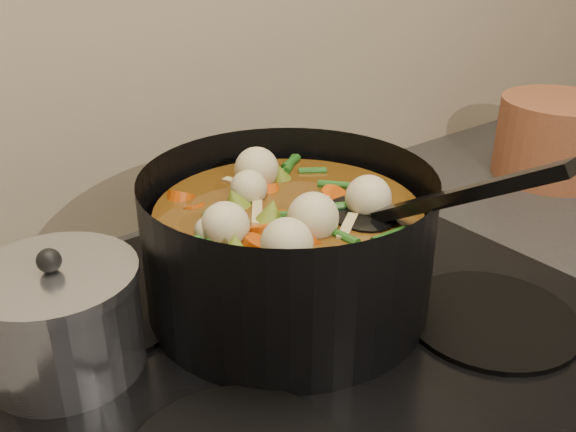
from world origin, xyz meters
TOP-DOWN VIEW (x-y plane):
  - stovetop at (0.00, 1.93)m, footprint 0.62×0.54m
  - stockpot at (0.01, 1.96)m, footprint 0.32×0.41m
  - saucepan at (-0.22, 2.00)m, footprint 0.15×0.15m
  - terracotta_crock at (0.61, 2.01)m, footprint 0.24×0.24m

SIDE VIEW (x-z plane):
  - stovetop at x=0.00m, z-range 0.91..0.93m
  - terracotta_crock at x=0.61m, z-range 0.91..1.04m
  - saucepan at x=-0.22m, z-range 0.92..1.04m
  - stockpot at x=0.01m, z-range 0.89..1.11m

